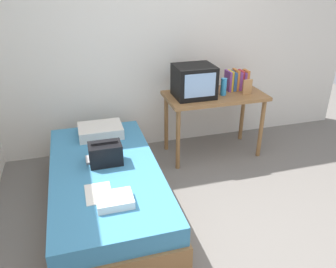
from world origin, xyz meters
name	(u,v)px	position (x,y,z in m)	size (l,w,h in m)	color
ground_plane	(222,243)	(0.00, 0.00, 0.00)	(8.00, 8.00, 0.00)	slate
wall_back	(160,42)	(0.00, 2.00, 1.30)	(5.20, 0.10, 2.60)	silver
bed	(107,189)	(-0.87, 0.74, 0.22)	(1.00, 2.00, 0.45)	olive
desk	(214,102)	(0.52, 1.49, 0.67)	(1.16, 0.60, 0.77)	olive
tv	(194,81)	(0.25, 1.49, 0.95)	(0.44, 0.39, 0.36)	black
water_bottle	(224,87)	(0.60, 1.44, 0.87)	(0.07, 0.07, 0.20)	#3399DB
book_row	(237,80)	(0.84, 1.59, 0.89)	(0.27, 0.17, 0.24)	#7A3D89
picture_frame	(247,87)	(0.88, 1.39, 0.86)	(0.11, 0.02, 0.17)	#B27F4C
pillow	(101,131)	(-0.83, 1.42, 0.51)	(0.47, 0.35, 0.11)	silver
handbag	(105,154)	(-0.84, 0.82, 0.56)	(0.30, 0.20, 0.23)	black
magazine	(99,193)	(-0.96, 0.35, 0.46)	(0.21, 0.29, 0.01)	white
remote_dark	(124,203)	(-0.79, 0.16, 0.47)	(0.04, 0.16, 0.02)	black
remote_silver	(88,160)	(-1.00, 0.91, 0.47)	(0.04, 0.14, 0.02)	#B7B7BC
folded_towel	(115,200)	(-0.85, 0.19, 0.49)	(0.28, 0.22, 0.07)	white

